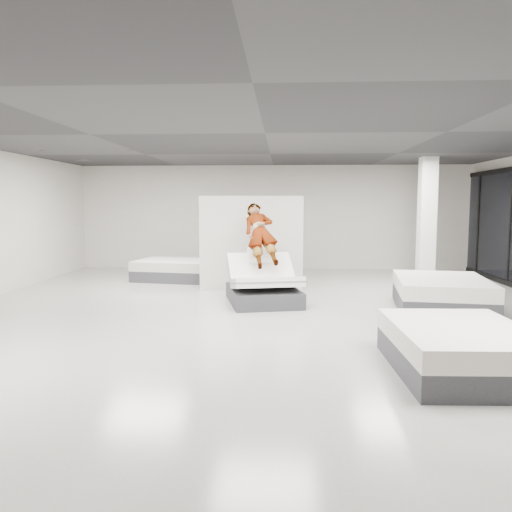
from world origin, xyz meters
The scene contains 9 objects.
room centered at (0.00, 0.00, 1.60)m, with size 14.00×14.04×3.20m.
hero_bed centered at (-0.08, 1.50, 0.34)m, with size 1.70×2.03×1.08m.
person centered at (-0.15, 1.81, 1.16)m, with size 0.63×0.41×1.73m, color slate.
remote centered at (0.14, 1.52, 0.95)m, with size 0.05×0.14×0.03m, color black.
divider_panel centered at (-0.43, 3.07, 1.10)m, with size 2.42×0.11×2.20m, color silver.
flat_bed_right_far centered at (3.36, 1.10, 0.30)m, with size 1.92×2.39×0.60m.
flat_bed_right_near centered at (2.44, -2.58, 0.28)m, with size 1.59×2.08×0.56m.
flat_bed_left_far centered at (-2.56, 4.50, 0.27)m, with size 2.16×1.76×0.53m.
column centered at (4.00, 4.50, 1.60)m, with size 0.40×0.40×3.20m, color white.
Camera 1 is at (0.30, -8.54, 2.02)m, focal length 35.00 mm.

